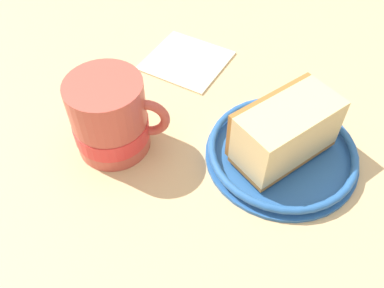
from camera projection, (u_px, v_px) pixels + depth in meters
The scene contains 5 objects.
ground_plane at pixel (217, 170), 49.65cm from camera, with size 137.66×137.66×2.85cm, color tan.
small_plate at pixel (282, 152), 48.51cm from camera, with size 18.13×18.13×1.82cm.
cake_slice at pixel (285, 131), 46.00cm from camera, with size 8.59×12.98×6.90cm.
tea_mug at pixel (111, 118), 47.08cm from camera, with size 10.34×9.23×9.70cm.
folded_napkin at pixel (186, 60), 60.89cm from camera, with size 11.18×10.86×0.60cm, color beige.
Camera 1 is at (-17.86, 24.21, 38.32)cm, focal length 38.28 mm.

